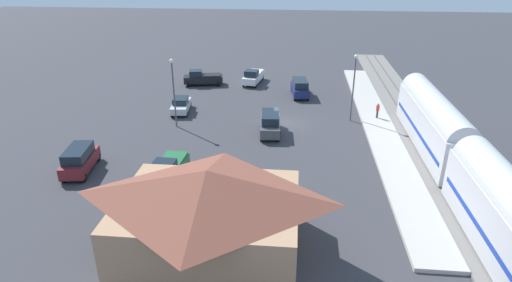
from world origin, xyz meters
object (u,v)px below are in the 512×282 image
at_px(pickup_white, 253,76).
at_px(sedan_silver, 181,105).
at_px(pedestrian_on_platform, 378,109).
at_px(pickup_green, 168,169).
at_px(station_building, 208,210).
at_px(light_pole_lot_center, 173,85).
at_px(suv_maroon, 79,159).
at_px(suv_navy, 300,87).
at_px(pickup_black, 203,78).
at_px(light_pole_near_platform, 354,80).
at_px(suv_charcoal, 270,123).

relative_size(pickup_white, sedan_silver, 1.21).
distance_m(pedestrian_on_platform, pickup_green, 24.87).
relative_size(station_building, light_pole_lot_center, 1.58).
relative_size(pickup_green, light_pole_lot_center, 0.74).
relative_size(pedestrian_on_platform, suv_maroon, 0.33).
distance_m(station_building, pickup_white, 37.40).
bearing_deg(pedestrian_on_platform, sedan_silver, -1.34).
distance_m(suv_navy, suv_maroon, 29.50).
bearing_deg(pickup_white, sedan_silver, 60.34).
bearing_deg(pedestrian_on_platform, station_building, 59.62).
bearing_deg(pickup_green, suv_navy, -114.13).
relative_size(suv_navy, pickup_black, 0.90).
relative_size(pedestrian_on_platform, sedan_silver, 0.37).
xyz_separation_m(station_building, suv_maroon, (13.11, -9.26, -1.77)).
bearing_deg(sedan_silver, station_building, 108.73).
relative_size(suv_maroon, pickup_black, 0.90).
height_order(pedestrian_on_platform, suv_maroon, suv_maroon).
bearing_deg(pickup_green, pedestrian_on_platform, -140.77).
bearing_deg(pickup_green, pickup_white, -97.81).
xyz_separation_m(pickup_white, sedan_silver, (7.22, 12.67, -0.15)).
relative_size(suv_maroon, light_pole_lot_center, 0.69).
relative_size(pedestrian_on_platform, suv_navy, 0.34).
bearing_deg(station_building, sedan_silver, -71.27).
bearing_deg(light_pole_lot_center, light_pole_near_platform, -169.19).
bearing_deg(light_pole_near_platform, station_building, 64.72).
relative_size(sedan_silver, light_pole_near_platform, 0.63).
relative_size(pickup_white, pickup_green, 1.03).
bearing_deg(pickup_black, light_pole_near_platform, 147.92).
height_order(suv_charcoal, suv_maroon, same).
distance_m(light_pole_near_platform, light_pole_lot_center, 19.23).
bearing_deg(suv_charcoal, station_building, 82.50).
bearing_deg(pickup_white, pickup_black, 11.89).
xyz_separation_m(pickup_white, suv_navy, (-6.66, 5.20, 0.12)).
bearing_deg(suv_navy, suv_maroon, 50.84).
height_order(suv_maroon, pickup_green, suv_maroon).
relative_size(sedan_silver, suv_maroon, 0.91).
bearing_deg(station_building, pickup_white, -88.24).
bearing_deg(pedestrian_on_platform, suv_maroon, 28.62).
distance_m(suv_charcoal, pickup_green, 13.18).
height_order(suv_charcoal, light_pole_lot_center, light_pole_lot_center).
height_order(suv_maroon, light_pole_near_platform, light_pole_near_platform).
relative_size(suv_charcoal, pickup_green, 0.91).
distance_m(suv_charcoal, suv_maroon, 18.50).
height_order(suv_maroon, pickup_black, suv_maroon).
height_order(sedan_silver, light_pole_near_platform, light_pole_near_platform).
bearing_deg(pickup_green, suv_charcoal, -125.41).
bearing_deg(light_pole_lot_center, sedan_silver, -81.58).
xyz_separation_m(pedestrian_on_platform, suv_maroon, (27.26, 14.88, -0.13)).
distance_m(pedestrian_on_platform, suv_maroon, 31.06).
distance_m(pickup_white, sedan_silver, 14.58).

